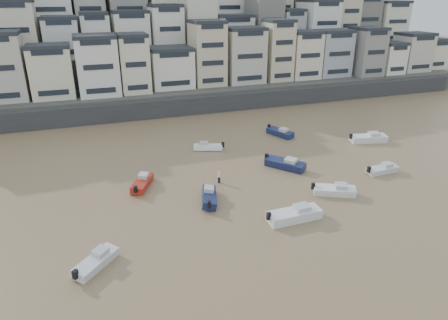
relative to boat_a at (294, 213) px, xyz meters
name	(u,v)px	position (x,y,z in m)	size (l,w,h in m)	color
harbor_wall	(174,107)	(-2.62, 44.45, 0.86)	(140.00, 3.00, 3.50)	#38383A
hillside	(156,32)	(2.11, 84.29, 12.11)	(141.04, 66.00, 50.00)	#4C4C47
boat_a	(294,213)	(0.00, 0.00, 0.00)	(6.55, 2.14, 1.79)	silver
boat_b	(334,189)	(7.51, 3.57, -0.15)	(5.44, 1.78, 1.48)	silver
boat_c	(209,196)	(-7.32, 7.14, -0.15)	(5.45, 1.78, 1.49)	#151E44
boat_d	(383,168)	(17.42, 6.83, -0.21)	(4.98, 1.63, 1.36)	silver
boat_e	(285,163)	(5.70, 12.83, -0.05)	(6.21, 2.03, 1.69)	#151C44
boat_f	(142,181)	(-14.10, 13.72, -0.14)	(5.53, 1.81, 1.51)	maroon
boat_g	(369,137)	(23.74, 17.78, 0.00)	(6.54, 2.14, 1.78)	silver
boat_h	(208,146)	(-2.26, 23.37, -0.22)	(4.93, 1.61, 1.34)	white
boat_i	(280,131)	(11.50, 25.62, -0.12)	(5.64, 1.85, 1.54)	#162045
boat_j	(96,261)	(-20.60, -1.15, -0.19)	(5.13, 1.68, 1.40)	silver
person_pink	(219,177)	(-4.55, 11.54, -0.02)	(0.44, 0.44, 1.74)	beige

